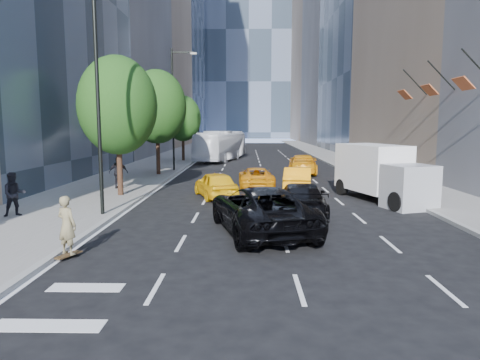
{
  "coord_description": "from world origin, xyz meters",
  "views": [
    {
      "loc": [
        -0.26,
        -13.95,
        3.96
      ],
      "look_at": [
        -0.58,
        4.25,
        1.6
      ],
      "focal_mm": 32.0,
      "sensor_mm": 36.0,
      "label": 1
    }
  ],
  "objects_px": {
    "black_sedan_mercedes": "(301,200)",
    "skateboarder": "(67,229)",
    "city_bus": "(221,146)",
    "box_truck": "(381,173)",
    "black_sedan_lincoln": "(261,210)"
  },
  "relations": [
    {
      "from": "black_sedan_lincoln",
      "to": "city_bus",
      "type": "bearing_deg",
      "value": -98.18
    },
    {
      "from": "skateboarder",
      "to": "black_sedan_mercedes",
      "type": "xyz_separation_m",
      "value": [
        7.67,
        5.95,
        -0.14
      ]
    },
    {
      "from": "black_sedan_mercedes",
      "to": "city_bus",
      "type": "relative_size",
      "value": 0.44
    },
    {
      "from": "box_truck",
      "to": "black_sedan_lincoln",
      "type": "bearing_deg",
      "value": -151.2
    },
    {
      "from": "skateboarder",
      "to": "box_truck",
      "type": "distance_m",
      "value": 15.85
    },
    {
      "from": "black_sedan_lincoln",
      "to": "box_truck",
      "type": "relative_size",
      "value": 0.96
    },
    {
      "from": "black_sedan_mercedes",
      "to": "city_bus",
      "type": "bearing_deg",
      "value": -75.26
    },
    {
      "from": "box_truck",
      "to": "skateboarder",
      "type": "bearing_deg",
      "value": -158.52
    },
    {
      "from": "city_bus",
      "to": "black_sedan_mercedes",
      "type": "bearing_deg",
      "value": -67.0
    },
    {
      "from": "black_sedan_mercedes",
      "to": "city_bus",
      "type": "distance_m",
      "value": 29.91
    },
    {
      "from": "black_sedan_lincoln",
      "to": "city_bus",
      "type": "xyz_separation_m",
      "value": [
        -3.43,
        32.18,
        0.78
      ]
    },
    {
      "from": "skateboarder",
      "to": "city_bus",
      "type": "distance_m",
      "value": 35.47
    },
    {
      "from": "city_bus",
      "to": "box_truck",
      "type": "bearing_deg",
      "value": -55.85
    },
    {
      "from": "skateboarder",
      "to": "box_truck",
      "type": "xyz_separation_m",
      "value": [
        12.3,
        9.98,
        0.59
      ]
    },
    {
      "from": "black_sedan_mercedes",
      "to": "skateboarder",
      "type": "bearing_deg",
      "value": 42.38
    }
  ]
}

